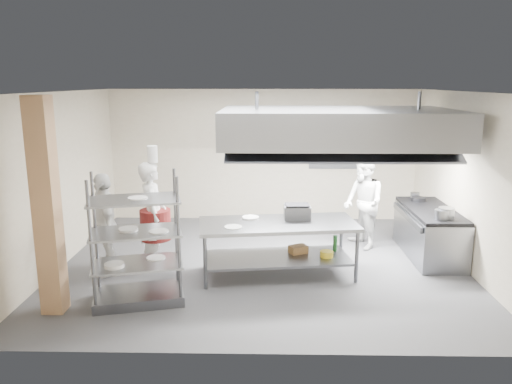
{
  "coord_description": "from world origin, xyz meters",
  "views": [
    {
      "loc": [
        0.07,
        -8.37,
        3.17
      ],
      "look_at": [
        -0.11,
        0.2,
        1.26
      ],
      "focal_mm": 35.0,
      "sensor_mm": 36.0,
      "label": 1
    }
  ],
  "objects_px": {
    "stockpot": "(446,213)",
    "island": "(278,249)",
    "pass_rack": "(136,239)",
    "chef_line": "(363,203)",
    "chef_plating": "(105,224)",
    "cooking_range": "(429,234)",
    "griddle": "(297,212)",
    "chef_head": "(153,216)"
  },
  "relations": [
    {
      "from": "cooking_range",
      "to": "stockpot",
      "type": "relative_size",
      "value": 7.54
    },
    {
      "from": "cooking_range",
      "to": "chef_plating",
      "type": "xyz_separation_m",
      "value": [
        -5.68,
        -0.99,
        0.44
      ]
    },
    {
      "from": "chef_plating",
      "to": "cooking_range",
      "type": "bearing_deg",
      "value": 74.74
    },
    {
      "from": "pass_rack",
      "to": "griddle",
      "type": "xyz_separation_m",
      "value": [
        2.39,
        1.35,
        0.06
      ]
    },
    {
      "from": "island",
      "to": "chef_line",
      "type": "xyz_separation_m",
      "value": [
        1.67,
        1.47,
        0.43
      ]
    },
    {
      "from": "island",
      "to": "chef_plating",
      "type": "height_order",
      "value": "chef_plating"
    },
    {
      "from": "island",
      "to": "griddle",
      "type": "relative_size",
      "value": 5.84
    },
    {
      "from": "cooking_range",
      "to": "griddle",
      "type": "relative_size",
      "value": 4.55
    },
    {
      "from": "pass_rack",
      "to": "chef_line",
      "type": "xyz_separation_m",
      "value": [
        3.73,
        2.54,
        -0.07
      ]
    },
    {
      "from": "cooking_range",
      "to": "chef_line",
      "type": "distance_m",
      "value": 1.32
    },
    {
      "from": "cooking_range",
      "to": "chef_plating",
      "type": "height_order",
      "value": "chef_plating"
    },
    {
      "from": "island",
      "to": "cooking_range",
      "type": "xyz_separation_m",
      "value": [
        2.81,
        1.0,
        -0.04
      ]
    },
    {
      "from": "island",
      "to": "stockpot",
      "type": "bearing_deg",
      "value": -0.5
    },
    {
      "from": "chef_head",
      "to": "chef_line",
      "type": "height_order",
      "value": "chef_head"
    },
    {
      "from": "griddle",
      "to": "island",
      "type": "bearing_deg",
      "value": -141.48
    },
    {
      "from": "pass_rack",
      "to": "chef_plating",
      "type": "bearing_deg",
      "value": 112.84
    },
    {
      "from": "griddle",
      "to": "chef_plating",
      "type": "bearing_deg",
      "value": -176.83
    },
    {
      "from": "chef_line",
      "to": "stockpot",
      "type": "relative_size",
      "value": 6.71
    },
    {
      "from": "cooking_range",
      "to": "chef_head",
      "type": "height_order",
      "value": "chef_head"
    },
    {
      "from": "chef_head",
      "to": "griddle",
      "type": "xyz_separation_m",
      "value": [
        2.45,
        -0.02,
        0.09
      ]
    },
    {
      "from": "pass_rack",
      "to": "stockpot",
      "type": "xyz_separation_m",
      "value": [
        4.91,
        1.42,
        0.04
      ]
    },
    {
      "from": "chef_plating",
      "to": "island",
      "type": "bearing_deg",
      "value": 64.62
    },
    {
      "from": "griddle",
      "to": "chef_head",
      "type": "bearing_deg",
      "value": 178.03
    },
    {
      "from": "pass_rack",
      "to": "stockpot",
      "type": "bearing_deg",
      "value": 2.42
    },
    {
      "from": "pass_rack",
      "to": "chef_head",
      "type": "xyz_separation_m",
      "value": [
        -0.06,
        1.37,
        -0.02
      ]
    },
    {
      "from": "stockpot",
      "to": "island",
      "type": "bearing_deg",
      "value": -172.96
    },
    {
      "from": "pass_rack",
      "to": "stockpot",
      "type": "distance_m",
      "value": 5.12
    },
    {
      "from": "cooking_range",
      "to": "chef_plating",
      "type": "relative_size",
      "value": 1.16
    },
    {
      "from": "griddle",
      "to": "stockpot",
      "type": "xyz_separation_m",
      "value": [
        2.53,
        0.08,
        -0.03
      ]
    },
    {
      "from": "griddle",
      "to": "stockpot",
      "type": "bearing_deg",
      "value": 0.3
    },
    {
      "from": "chef_head",
      "to": "chef_plating",
      "type": "distance_m",
      "value": 0.8
    },
    {
      "from": "pass_rack",
      "to": "chef_head",
      "type": "height_order",
      "value": "pass_rack"
    },
    {
      "from": "island",
      "to": "pass_rack",
      "type": "distance_m",
      "value": 2.38
    },
    {
      "from": "island",
      "to": "cooking_range",
      "type": "relative_size",
      "value": 1.29
    },
    {
      "from": "chef_head",
      "to": "griddle",
      "type": "relative_size",
      "value": 4.23
    },
    {
      "from": "stockpot",
      "to": "griddle",
      "type": "bearing_deg",
      "value": -178.22
    },
    {
      "from": "chef_plating",
      "to": "stockpot",
      "type": "bearing_deg",
      "value": 68.28
    },
    {
      "from": "island",
      "to": "griddle",
      "type": "distance_m",
      "value": 0.71
    },
    {
      "from": "chef_head",
      "to": "chef_line",
      "type": "xyz_separation_m",
      "value": [
        3.79,
        1.17,
        -0.04
      ]
    },
    {
      "from": "chef_line",
      "to": "griddle",
      "type": "bearing_deg",
      "value": -66.25
    },
    {
      "from": "cooking_range",
      "to": "griddle",
      "type": "height_order",
      "value": "griddle"
    },
    {
      "from": "pass_rack",
      "to": "cooking_range",
      "type": "distance_m",
      "value": 5.32
    }
  ]
}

